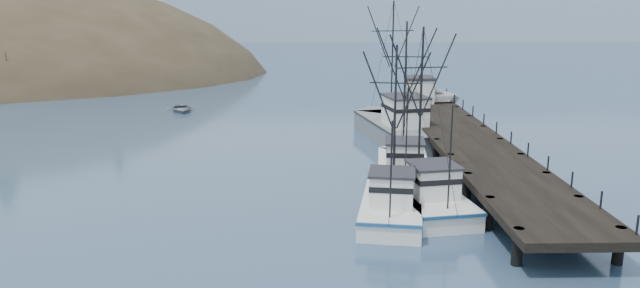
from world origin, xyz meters
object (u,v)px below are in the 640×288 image
object	(u,v)px
trawler_near	(423,194)
trawler_far	(403,167)
pickup_truck	(438,96)
motorboat	(181,111)
pier_shed	(419,89)
pier	(468,142)
trawler_mid	(392,203)
work_vessel	(396,127)

from	to	relation	value
trawler_near	trawler_far	distance (m)	6.49
pickup_truck	motorboat	distance (m)	29.95
pier_shed	motorboat	bearing A→B (deg)	167.91
pier	pickup_truck	xyz separation A→B (m)	(1.26, 18.00, 1.01)
trawler_far	pickup_truck	world-z (taller)	trawler_far
trawler_mid	motorboat	xyz separation A→B (m)	(-20.05, 36.31, -0.82)
pier_shed	pickup_truck	bearing A→B (deg)	0.00
work_vessel	pickup_truck	size ratio (longest dim) A/B	3.15
pier	trawler_near	distance (m)	12.23
pickup_truck	motorboat	size ratio (longest dim) A/B	1.07
trawler_mid	trawler_far	xyz separation A→B (m)	(1.95, 8.19, 0.00)
pier	pickup_truck	distance (m)	18.07
trawler_far	pier_shed	bearing A→B (deg)	77.09
motorboat	trawler_far	bearing A→B (deg)	-68.49
trawler_near	motorboat	bearing A→B (deg)	122.82
trawler_near	pickup_truck	bearing A→B (deg)	76.45
trawler_near	work_vessel	xyz separation A→B (m)	(0.96, 19.08, 0.41)
pickup_truck	trawler_near	bearing A→B (deg)	148.56
pier	work_vessel	distance (m)	9.55
work_vessel	trawler_mid	bearing A→B (deg)	-98.81
work_vessel	motorboat	bearing A→B (deg)	146.31
trawler_near	trawler_far	size ratio (longest dim) A/B	0.99
motorboat	trawler_mid	bearing A→B (deg)	-77.62
work_vessel	trawler_far	bearing A→B (deg)	-95.75
trawler_near	pier_shed	distance (m)	29.31
pier	work_vessel	bearing A→B (deg)	119.66
trawler_near	pier_shed	bearing A→B (deg)	80.53
trawler_near	work_vessel	size ratio (longest dim) A/B	0.74
motorboat	work_vessel	bearing A→B (deg)	-50.23
trawler_far	pier_shed	xyz separation A→B (m)	(5.11, 22.31, 2.60)
pier	trawler_near	world-z (taller)	trawler_near
trawler_mid	motorboat	bearing A→B (deg)	118.91
pier	pickup_truck	bearing A→B (deg)	86.00
pickup_truck	motorboat	world-z (taller)	pickup_truck
trawler_far	pier	bearing A→B (deg)	35.73
trawler_near	trawler_mid	world-z (taller)	trawler_near
trawler_far	trawler_near	bearing A→B (deg)	-87.28
work_vessel	pier_shed	distance (m)	10.67
trawler_mid	pickup_truck	xyz separation A→B (m)	(9.20, 30.50, 1.89)
trawler_far	work_vessel	world-z (taller)	work_vessel
pier	pier_shed	distance (m)	18.10
pier	trawler_mid	size ratio (longest dim) A/B	4.01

